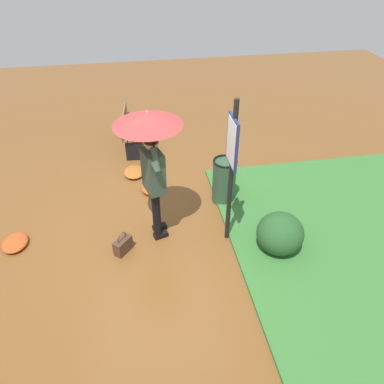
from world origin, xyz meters
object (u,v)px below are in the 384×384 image
(park_bench, at_px, (131,129))
(trash_bin, at_px, (224,181))
(person_with_umbrella, at_px, (150,146))
(info_sign_post, at_px, (232,159))
(handbag, at_px, (123,245))

(park_bench, bearing_deg, trash_bin, -146.54)
(person_with_umbrella, xyz_separation_m, park_bench, (2.90, 0.27, -1.15))
(park_bench, relative_size, trash_bin, 1.68)
(person_with_umbrella, bearing_deg, info_sign_post, -108.14)
(handbag, xyz_separation_m, trash_bin, (0.99, -1.78, 0.29))
(handbag, relative_size, park_bench, 0.26)
(info_sign_post, height_order, handbag, info_sign_post)
(info_sign_post, bearing_deg, handbag, 91.71)
(info_sign_post, xyz_separation_m, handbag, (-0.05, 1.61, -1.32))
(person_with_umbrella, height_order, handbag, person_with_umbrella)
(person_with_umbrella, relative_size, trash_bin, 2.45)
(trash_bin, bearing_deg, person_with_umbrella, 115.57)
(handbag, bearing_deg, park_bench, -4.57)
(info_sign_post, distance_m, park_bench, 3.67)
(handbag, relative_size, trash_bin, 0.44)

